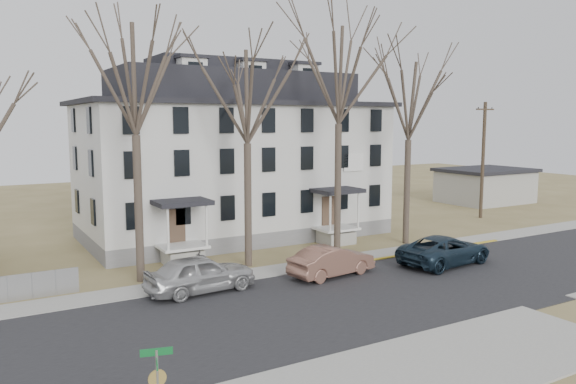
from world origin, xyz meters
TOP-DOWN VIEW (x-y plane):
  - ground at (0.00, 0.00)m, footprint 120.00×120.00m
  - main_road at (0.00, 2.00)m, footprint 120.00×10.00m
  - far_sidewalk at (0.00, 8.00)m, footprint 120.00×2.00m
  - yellow_curb at (5.00, 7.10)m, footprint 14.00×0.25m
  - boarding_house at (-2.00, 17.95)m, footprint 20.80×12.36m
  - distant_building at (26.00, 20.00)m, footprint 8.50×6.50m
  - tree_far_left at (-11.00, 9.80)m, footprint 8.40×8.40m
  - tree_mid_left at (-5.00, 9.80)m, footprint 7.80×7.80m
  - tree_center at (1.00, 9.80)m, footprint 9.00×9.00m
  - tree_mid_right at (6.50, 9.80)m, footprint 7.80×7.80m
  - utility_pole_far at (18.50, 14.00)m, footprint 2.00×0.28m
  - car_silver at (-9.12, 6.50)m, footprint 5.30×2.43m
  - car_tan at (-2.27, 5.67)m, footprint 4.92×2.26m
  - car_navy at (4.52, 4.44)m, footprint 6.02×3.26m
  - bicycle_left at (-7.77, 11.27)m, footprint 1.82×1.27m

SIDE VIEW (x-z plane):
  - ground at x=0.00m, z-range 0.00..0.00m
  - main_road at x=0.00m, z-range -0.02..0.02m
  - far_sidewalk at x=0.00m, z-range -0.04..0.04m
  - yellow_curb at x=5.00m, z-range -0.03..0.03m
  - bicycle_left at x=-7.77m, z-range 0.00..0.90m
  - car_tan at x=-2.27m, z-range 0.00..1.56m
  - car_navy at x=4.52m, z-range 0.00..1.60m
  - car_silver at x=-9.12m, z-range 0.00..1.76m
  - distant_building at x=26.00m, z-range 0.00..3.35m
  - utility_pole_far at x=18.50m, z-range 0.15..9.65m
  - boarding_house at x=-2.00m, z-range -0.65..11.40m
  - tree_mid_left at x=-5.00m, z-range 3.23..15.97m
  - tree_mid_right at x=6.50m, z-range 3.23..15.97m
  - tree_far_left at x=-11.00m, z-range 3.48..17.20m
  - tree_center at x=1.00m, z-range 3.73..18.43m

